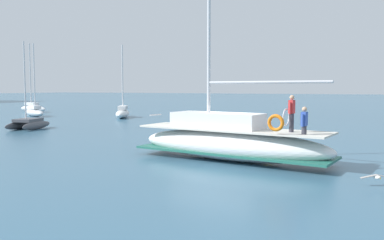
% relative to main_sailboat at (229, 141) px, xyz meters
% --- Properties ---
extents(ground_plane, '(400.00, 400.00, 0.00)m').
position_rel_main_sailboat_xyz_m(ground_plane, '(1.29, 0.21, -0.91)').
color(ground_plane, '#38607A').
extents(main_sailboat, '(3.59, 9.83, 12.46)m').
position_rel_main_sailboat_xyz_m(main_sailboat, '(0.00, 0.00, 0.00)').
color(main_sailboat, white).
rests_on(main_sailboat, ground).
extents(moored_sloop_near, '(3.46, 5.37, 8.46)m').
position_rel_main_sailboat_xyz_m(moored_sloop_near, '(17.09, 30.79, -0.32)').
color(moored_sloop_near, silver).
rests_on(moored_sloop_near, ground).
extents(moored_catamaran, '(2.44, 5.81, 9.40)m').
position_rel_main_sailboat_xyz_m(moored_catamaran, '(23.00, 37.42, -0.28)').
color(moored_catamaran, silver).
rests_on(moored_catamaran, ground).
extents(moored_cutter_left, '(5.58, 3.87, 8.12)m').
position_rel_main_sailboat_xyz_m(moored_cutter_left, '(19.79, 20.17, -0.31)').
color(moored_cutter_left, white).
rests_on(moored_cutter_left, ground).
extents(moored_cutter_right, '(4.33, 2.91, 7.02)m').
position_rel_main_sailboat_xyz_m(moored_cutter_right, '(6.11, 19.67, -0.38)').
color(moored_cutter_right, '#4C4C51').
rests_on(moored_cutter_right, ground).
extents(seagull, '(0.58, 1.05, 0.17)m').
position_rel_main_sailboat_xyz_m(seagull, '(-2.55, -6.33, -0.59)').
color(seagull, silver).
rests_on(seagull, ground).
extents(mooring_buoy, '(0.67, 0.67, 0.93)m').
position_rel_main_sailboat_xyz_m(mooring_buoy, '(5.03, -0.66, -0.70)').
color(mooring_buoy, yellow).
rests_on(mooring_buoy, ground).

